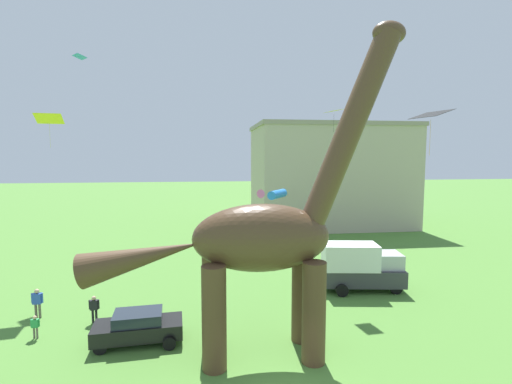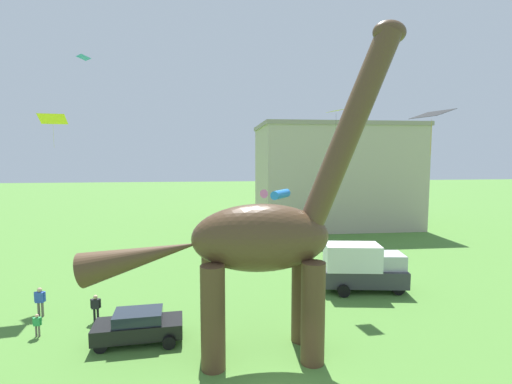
{
  "view_description": "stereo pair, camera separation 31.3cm",
  "coord_description": "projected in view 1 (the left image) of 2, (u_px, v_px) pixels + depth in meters",
  "views": [
    {
      "loc": [
        -2.81,
        -12.25,
        9.09
      ],
      "look_at": [
        -0.43,
        5.96,
        7.3
      ],
      "focal_mm": 26.27,
      "sensor_mm": 36.0,
      "label": 1
    },
    {
      "loc": [
        -2.5,
        -12.28,
        9.09
      ],
      "look_at": [
        -0.43,
        5.96,
        7.3
      ],
      "focal_mm": 26.27,
      "sensor_mm": 36.0,
      "label": 2
    }
  ],
  "objects": [
    {
      "name": "dinosaur_sculpture",
      "position": [
        260.0,
        238.0,
        16.71
      ],
      "size": [
        14.37,
        3.04,
        15.02
      ],
      "rotation": [
        0.0,
        0.0,
        0.13
      ],
      "color": "#513823",
      "rests_on": "ground_plane"
    },
    {
      "name": "parked_sedan_left",
      "position": [
        138.0,
        327.0,
        18.17
      ],
      "size": [
        4.33,
        2.12,
        1.55
      ],
      "rotation": [
        0.0,
        0.0,
        0.08
      ],
      "color": "black",
      "rests_on": "ground_plane"
    },
    {
      "name": "parked_box_truck",
      "position": [
        359.0,
        266.0,
        25.27
      ],
      "size": [
        5.85,
        2.9,
        3.2
      ],
      "rotation": [
        0.0,
        0.0,
        -0.15
      ],
      "color": "#38383D",
      "rests_on": "ground_plane"
    },
    {
      "name": "person_vendor_side",
      "position": [
        35.0,
        325.0,
        18.6
      ],
      "size": [
        0.44,
        0.19,
        1.17
      ],
      "rotation": [
        0.0,
        0.0,
        0.08
      ],
      "color": "#6B6056",
      "rests_on": "ground_plane"
    },
    {
      "name": "person_far_spectator",
      "position": [
        94.0,
        307.0,
        20.33
      ],
      "size": [
        0.56,
        0.25,
        1.5
      ],
      "rotation": [
        0.0,
        0.0,
        1.25
      ],
      "color": "black",
      "rests_on": "ground_plane"
    },
    {
      "name": "person_watching_child",
      "position": [
        37.0,
        300.0,
        20.92
      ],
      "size": [
        0.63,
        0.28,
        1.68
      ],
      "rotation": [
        0.0,
        0.0,
        5.35
      ],
      "color": "#6B6056",
      "rests_on": "ground_plane"
    },
    {
      "name": "kite_near_high",
      "position": [
        274.0,
        194.0,
        36.39
      ],
      "size": [
        3.09,
        2.92,
        0.87
      ],
      "color": "#287AE5"
    },
    {
      "name": "kite_trailing",
      "position": [
        334.0,
        111.0,
        25.43
      ],
      "size": [
        1.16,
        1.41,
        1.55
      ],
      "color": "yellow"
    },
    {
      "name": "kite_near_low",
      "position": [
        49.0,
        119.0,
        24.55
      ],
      "size": [
        1.81,
        1.36,
        2.2
      ],
      "color": "yellow"
    },
    {
      "name": "kite_mid_center",
      "position": [
        80.0,
        57.0,
        28.35
      ],
      "size": [
        1.24,
        1.27,
        0.22
      ],
      "color": "#287AE5"
    },
    {
      "name": "kite_high_left",
      "position": [
        431.0,
        114.0,
        16.9
      ],
      "size": [
        1.57,
        1.88,
        2.05
      ],
      "color": "black"
    },
    {
      "name": "background_building_block",
      "position": [
        329.0,
        175.0,
        49.59
      ],
      "size": [
        19.68,
        13.24,
        13.09
      ],
      "color": "#B7A893",
      "rests_on": "ground_plane"
    }
  ]
}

